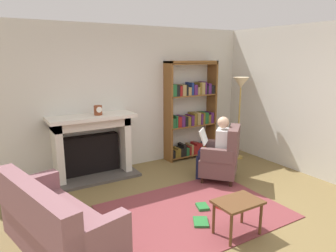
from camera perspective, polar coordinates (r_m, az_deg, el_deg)
ground at (r=4.28m, az=7.46°, el=-17.21°), size 14.00×14.00×0.00m
back_wall at (r=5.96m, az=-7.55°, el=5.20°), size 5.60×0.10×2.70m
side_wall_right at (r=6.52m, az=19.46°, el=5.23°), size 0.10×5.20×2.70m
area_rug at (r=4.48m, az=5.00°, el=-15.56°), size 2.40×1.80×0.01m
fireplace at (r=5.61m, az=-13.98°, el=-3.39°), size 1.51×0.64×1.14m
mantel_clock at (r=5.40m, az=-12.91°, el=2.89°), size 0.14×0.14×0.17m
bookshelf at (r=6.48m, az=4.31°, el=2.51°), size 1.15×0.32×2.04m
armchair_reading at (r=5.42m, az=10.19°, el=-5.72°), size 0.89×0.89×0.97m
seated_reader at (r=5.38m, az=9.03°, el=-3.64°), size 0.58×0.59×1.14m
sofa_floral at (r=3.76m, az=-20.33°, el=-16.87°), size 1.12×1.83×0.85m
side_table at (r=3.89m, az=12.88°, el=-14.38°), size 0.56×0.39×0.45m
scattered_books at (r=4.41m, az=7.25°, el=-15.74°), size 0.76×0.60×0.04m
floor_lamp at (r=6.48m, az=13.37°, el=6.54°), size 0.32×0.32×1.72m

